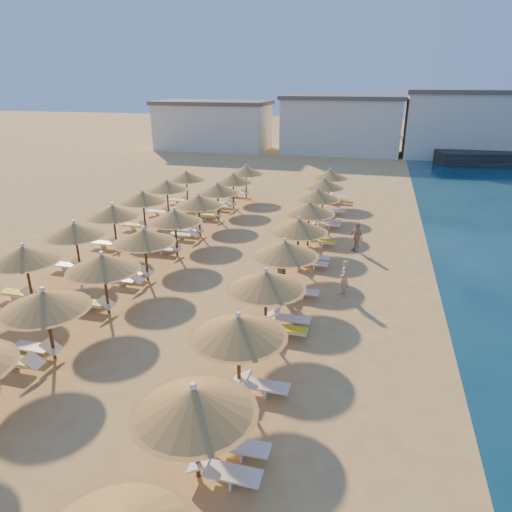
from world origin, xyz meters
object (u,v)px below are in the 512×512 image
(parasol_row_west, at_px, (144,237))
(beachgoer_a, at_px, (344,278))
(parasol_row_east, at_px, (285,250))
(beachgoer_b, at_px, (280,283))
(beachgoer_c, at_px, (356,237))

(parasol_row_west, distance_m, beachgoer_a, 9.54)
(parasol_row_east, bearing_deg, beachgoer_b, -97.28)
(parasol_row_east, relative_size, beachgoer_a, 22.33)
(parasol_row_west, relative_size, beachgoer_b, 22.99)
(parasol_row_west, relative_size, beachgoer_c, 22.53)
(parasol_row_east, distance_m, beachgoer_b, 1.50)
(parasol_row_west, bearing_deg, beachgoer_c, 35.20)
(parasol_row_east, distance_m, beachgoer_c, 7.46)
(beachgoer_c, bearing_deg, beachgoer_a, -41.17)
(parasol_row_east, relative_size, parasol_row_west, 1.00)
(beachgoer_c, bearing_deg, parasol_row_west, -94.11)
(parasol_row_west, bearing_deg, beachgoer_a, 4.35)
(parasol_row_west, height_order, beachgoer_a, parasol_row_west)
(beachgoer_b, bearing_deg, parasol_row_east, 126.86)
(parasol_row_east, relative_size, beachgoer_c, 22.53)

